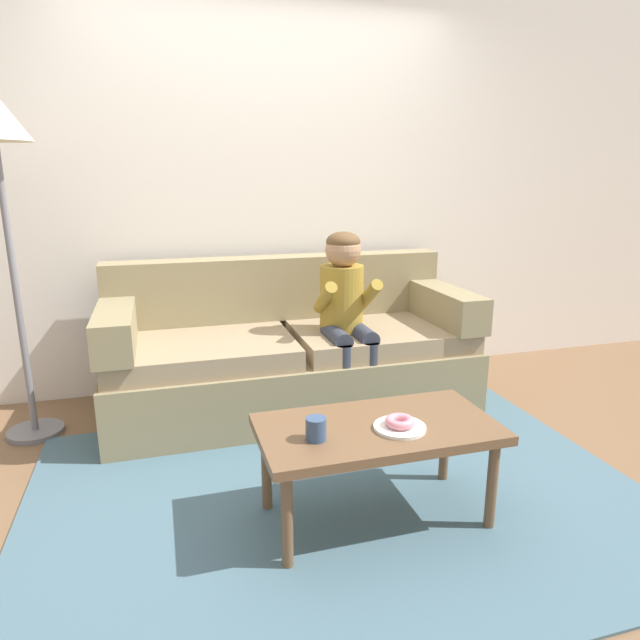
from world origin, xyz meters
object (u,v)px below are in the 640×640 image
donut (400,422)px  coffee_table (377,436)px  person_child (346,306)px  mug (316,429)px  couch (290,355)px

donut → coffee_table: bearing=137.8°
person_child → mug: (-0.51, -1.14, -0.19)m
couch → coffee_table: size_ratio=2.26×
coffee_table → donut: bearing=-42.2°
couch → mug: 1.37m
mug → donut: bearing=-0.9°
person_child → donut: size_ratio=9.18×
coffee_table → mug: (-0.28, -0.06, 0.09)m
coffee_table → mug: 0.30m
person_child → donut: person_child is taller
coffee_table → person_child: person_child is taller
coffee_table → person_child: size_ratio=0.88×
donut → mug: bearing=179.1°
couch → donut: size_ratio=18.32×
person_child → donut: 1.18m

